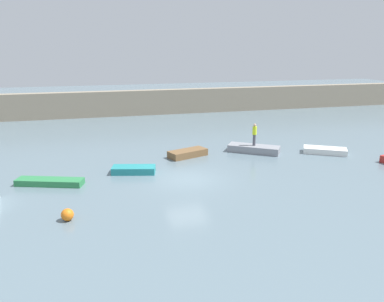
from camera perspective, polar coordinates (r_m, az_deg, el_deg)
name	(u,v)px	position (r m, az deg, el deg)	size (l,w,h in m)	color
ground_plane	(187,179)	(23.78, -0.72, -4.21)	(120.00, 120.00, 0.00)	slate
embankment_wall	(139,103)	(45.93, -7.87, 7.11)	(80.00, 1.20, 2.89)	gray
rowboat_green	(50,182)	(24.30, -20.33, -4.31)	(3.94, 0.95, 0.37)	#2D7F47
rowboat_teal	(134,170)	(25.11, -8.64, -2.77)	(2.75, 1.10, 0.45)	teal
rowboat_brown	(188,153)	(28.47, -0.63, -0.34)	(2.89, 1.19, 0.51)	brown
rowboat_grey	(254,149)	(29.97, 9.15, 0.31)	(3.88, 1.30, 0.54)	gray
rowboat_white	(325,151)	(31.02, 19.10, 0.06)	(3.14, 1.29, 0.44)	white
person_hiviz_shirt	(254,133)	(29.68, 9.25, 2.59)	(0.32, 0.32, 1.70)	#4C4C56
mooring_buoy	(67,215)	(19.24, -17.99, -8.97)	(0.59, 0.59, 0.59)	orange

